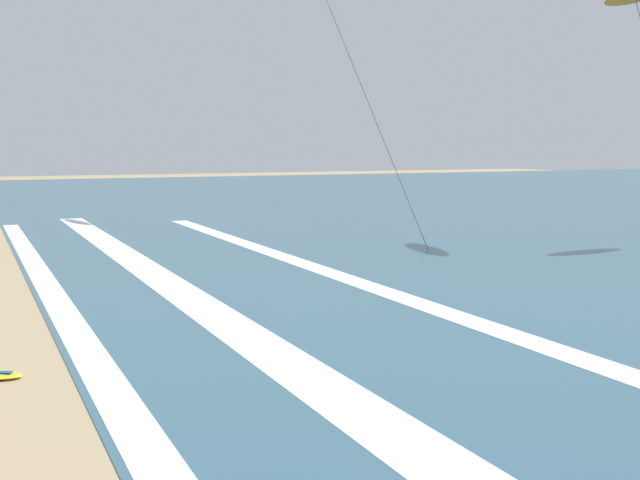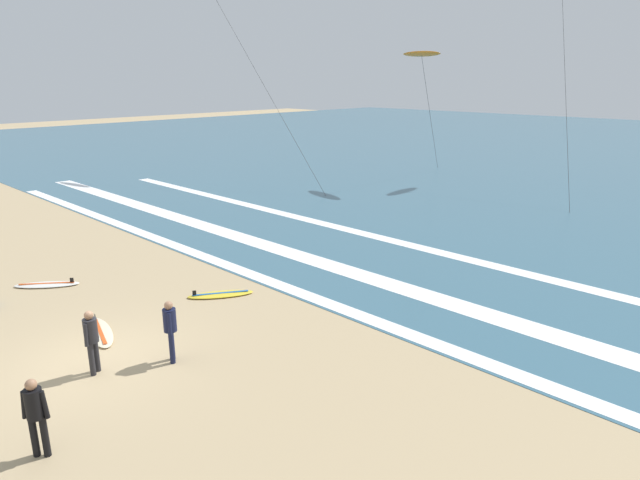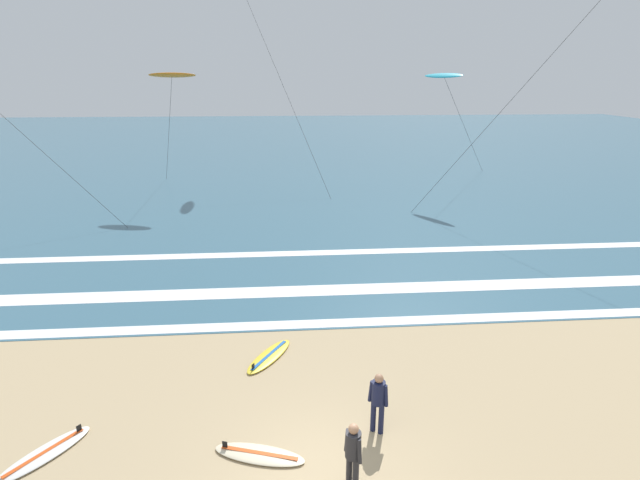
# 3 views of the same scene
# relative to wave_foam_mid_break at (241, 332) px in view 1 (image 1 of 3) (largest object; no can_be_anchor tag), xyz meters

# --- Properties ---
(wave_foam_shoreline) EXTENTS (45.74, 0.58, 0.01)m
(wave_foam_shoreline) POSITION_rel_wave_foam_mid_break_xyz_m (1.19, -2.66, 0.00)
(wave_foam_shoreline) COLOR white
(wave_foam_shoreline) RESTS_ON ocean_surface
(wave_foam_mid_break) EXTENTS (47.15, 0.99, 0.01)m
(wave_foam_mid_break) POSITION_rel_wave_foam_mid_break_xyz_m (0.00, 0.00, 0.00)
(wave_foam_mid_break) COLOR white
(wave_foam_mid_break) RESTS_ON ocean_surface
(wave_foam_outer_break) EXTENTS (47.43, 0.70, 0.01)m
(wave_foam_outer_break) POSITION_rel_wave_foam_mid_break_xyz_m (3.25, 4.23, 0.00)
(wave_foam_outer_break) COLOR white
(wave_foam_outer_break) RESTS_ON ocean_surface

